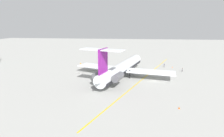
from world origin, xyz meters
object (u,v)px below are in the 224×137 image
(ground_crew_portside, at_px, (164,65))
(safety_cone_nose, at_px, (179,108))
(main_jetliner, at_px, (121,68))
(ground_crew_near_nose, at_px, (81,64))
(ground_crew_near_tail, at_px, (182,69))
(safety_cone_wingtip, at_px, (172,67))

(ground_crew_portside, bearing_deg, safety_cone_nose, 52.02)
(ground_crew_portside, distance_m, safety_cone_nose, 43.39)
(main_jetliner, xyz_separation_m, safety_cone_nose, (-24.63, -15.37, -3.20))
(main_jetliner, distance_m, ground_crew_near_nose, 25.66)
(ground_crew_near_tail, height_order, safety_cone_nose, ground_crew_near_tail)
(ground_crew_near_tail, height_order, safety_cone_wingtip, ground_crew_near_tail)
(safety_cone_wingtip, bearing_deg, safety_cone_nose, 170.76)
(ground_crew_near_nose, bearing_deg, safety_cone_wingtip, -129.59)
(ground_crew_near_tail, distance_m, ground_crew_portside, 9.95)
(main_jetliner, relative_size, ground_crew_near_tail, 24.70)
(main_jetliner, distance_m, ground_crew_near_tail, 27.27)
(main_jetliner, bearing_deg, safety_cone_wingtip, -34.01)
(ground_crew_portside, distance_m, safety_cone_wingtip, 3.78)
(ground_crew_portside, bearing_deg, ground_crew_near_tail, 95.02)
(ground_crew_near_tail, bearing_deg, safety_cone_wingtip, -142.75)
(main_jetliner, height_order, ground_crew_near_tail, main_jetliner)
(ground_crew_near_tail, bearing_deg, main_jetliner, -47.61)
(safety_cone_wingtip, bearing_deg, main_jetliner, 129.50)
(ground_crew_portside, bearing_deg, safety_cone_wingtip, 143.59)
(safety_cone_nose, distance_m, safety_cone_wingtip, 43.64)
(main_jetliner, xyz_separation_m, ground_crew_near_tail, (10.85, -24.90, -2.38))
(safety_cone_wingtip, bearing_deg, ground_crew_near_tail, -161.60)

